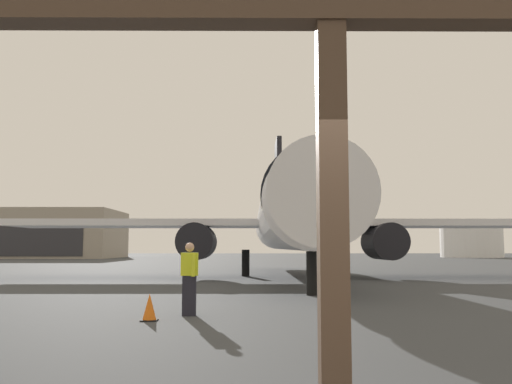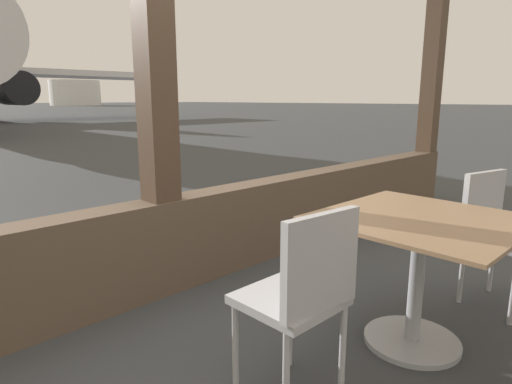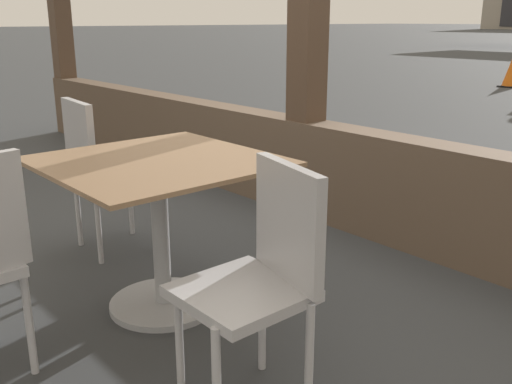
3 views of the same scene
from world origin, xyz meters
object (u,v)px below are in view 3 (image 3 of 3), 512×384
cafe_chair_window_left (263,268)px  cafe_chair_aisle_left (98,161)px  dining_table (160,212)px  traffic_cone (511,73)px

cafe_chair_window_left → cafe_chair_aisle_left: size_ratio=0.97×
dining_table → traffic_cone: size_ratio=1.59×
cafe_chair_aisle_left → traffic_cone: cafe_chair_aisle_left is taller
dining_table → cafe_chair_window_left: bearing=-7.5°
cafe_chair_window_left → dining_table: bearing=172.5°
cafe_chair_aisle_left → traffic_cone: bearing=104.2°
dining_table → cafe_chair_window_left: (0.85, -0.11, 0.04)m
cafe_chair_aisle_left → traffic_cone: (-2.60, 10.31, -0.27)m
cafe_chair_window_left → traffic_cone: size_ratio=1.46×
dining_table → cafe_chair_aisle_left: size_ratio=1.05×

